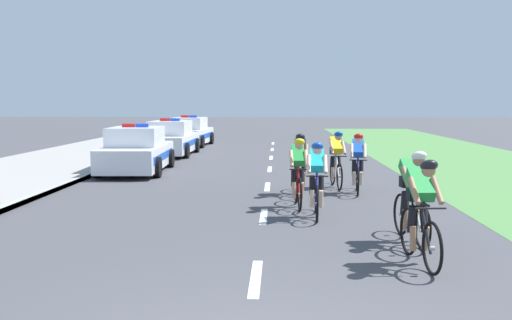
# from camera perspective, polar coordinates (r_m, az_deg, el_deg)

# --- Properties ---
(sidewalk_slab) EXTENTS (5.12, 60.00, 0.12)m
(sidewalk_slab) POSITION_cam_1_polar(r_m,az_deg,el_deg) (20.26, -21.74, -0.88)
(sidewalk_slab) COLOR gray
(sidewalk_slab) RESTS_ON ground
(kerb_edge) EXTENTS (0.16, 60.00, 0.13)m
(kerb_edge) POSITION_cam_1_polar(r_m,az_deg,el_deg) (19.39, -15.02, -0.93)
(kerb_edge) COLOR #9E9E99
(kerb_edge) RESTS_ON ground
(grass_verge) EXTENTS (7.00, 60.00, 0.01)m
(grass_verge) POSITION_cam_1_polar(r_m,az_deg,el_deg) (19.93, 23.88, -1.23)
(grass_verge) COLOR #4C7F42
(grass_verge) RESTS_ON ground
(lane_markings_centre) EXTENTS (0.14, 29.60, 0.01)m
(lane_markings_centre) POSITION_cam_1_polar(r_m,az_deg,el_deg) (17.37, 1.28, -1.71)
(lane_markings_centre) COLOR white
(lane_markings_centre) RESTS_ON ground
(cyclist_lead) EXTENTS (0.44, 1.72, 1.56)m
(cyclist_lead) POSITION_cam_1_polar(r_m,az_deg,el_deg) (8.31, 16.25, -4.85)
(cyclist_lead) COLOR black
(cyclist_lead) RESTS_ON ground
(cyclist_second) EXTENTS (0.45, 1.72, 1.56)m
(cyclist_second) POSITION_cam_1_polar(r_m,az_deg,el_deg) (9.60, 15.42, -3.40)
(cyclist_second) COLOR black
(cyclist_second) RESTS_ON ground
(cyclist_third) EXTENTS (0.43, 1.72, 1.56)m
(cyclist_third) POSITION_cam_1_polar(r_m,az_deg,el_deg) (11.29, 6.13, -1.85)
(cyclist_third) COLOR black
(cyclist_third) RESTS_ON ground
(cyclist_fourth) EXTENTS (0.43, 1.72, 1.56)m
(cyclist_fourth) POSITION_cam_1_polar(r_m,az_deg,el_deg) (12.35, 4.26, -1.17)
(cyclist_fourth) COLOR black
(cyclist_fourth) RESTS_ON ground
(cyclist_fifth) EXTENTS (0.42, 1.72, 1.56)m
(cyclist_fifth) POSITION_cam_1_polar(r_m,az_deg,el_deg) (14.13, 4.45, -0.28)
(cyclist_fifth) COLOR black
(cyclist_fifth) RESTS_ON ground
(cyclist_sixth) EXTENTS (0.45, 1.72, 1.56)m
(cyclist_sixth) POSITION_cam_1_polar(r_m,az_deg,el_deg) (14.43, 10.20, -0.23)
(cyclist_sixth) COLOR black
(cyclist_sixth) RESTS_ON ground
(cyclist_seventh) EXTENTS (0.44, 1.72, 1.56)m
(cyclist_seventh) POSITION_cam_1_polar(r_m,az_deg,el_deg) (15.30, 8.08, 0.16)
(cyclist_seventh) COLOR black
(cyclist_seventh) RESTS_ON ground
(police_car_nearest) EXTENTS (2.14, 4.47, 1.59)m
(police_car_nearest) POSITION_cam_1_polar(r_m,az_deg,el_deg) (18.89, -11.91, 0.84)
(police_car_nearest) COLOR silver
(police_car_nearest) RESTS_ON ground
(police_car_second) EXTENTS (2.04, 4.42, 1.59)m
(police_car_second) POSITION_cam_1_polar(r_m,az_deg,el_deg) (24.65, -8.56, 2.06)
(police_car_second) COLOR white
(police_car_second) RESTS_ON ground
(police_car_third) EXTENTS (2.18, 4.49, 1.59)m
(police_car_third) POSITION_cam_1_polar(r_m,az_deg,el_deg) (29.75, -6.70, 2.73)
(police_car_third) COLOR white
(police_car_third) RESTS_ON ground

